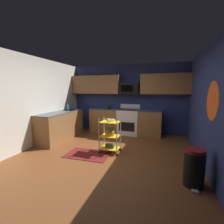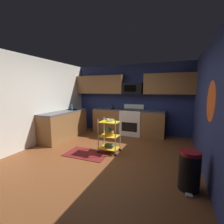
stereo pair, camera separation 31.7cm
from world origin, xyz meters
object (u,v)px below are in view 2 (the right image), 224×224
microwave (133,88)px  trash_can (189,170)px  fruit_bowl (109,120)px  book_stack (109,146)px  oven_range (132,122)px  rolling_cart (109,136)px  mixing_bowl_small (109,130)px  kettle (112,107)px  mixing_bowl_large (109,133)px  dish_soap_bottle (72,107)px

microwave → trash_can: bearing=-59.2°
fruit_bowl → book_stack: (0.00, 0.00, -0.70)m
oven_range → microwave: (-0.00, 0.10, 1.22)m
fruit_bowl → rolling_cart: bearing=104.0°
mixing_bowl_small → kettle: kettle is taller
fruit_bowl → mixing_bowl_large: 0.36m
oven_range → kettle: size_ratio=4.17×
fruit_bowl → microwave: bearing=87.3°
dish_soap_bottle → kettle: bearing=31.1°
rolling_cart → mixing_bowl_small: rolling_cart is taller
microwave → dish_soap_bottle: (-2.07, -0.89, -0.68)m
oven_range → microwave: bearing=90.3°
fruit_bowl → mixing_bowl_large: size_ratio=1.08×
oven_range → kettle: bearing=-179.7°
trash_can → mixing_bowl_large: bearing=152.9°
mixing_bowl_large → trash_can: trash_can is taller
mixing_bowl_small → dish_soap_bottle: size_ratio=0.91×
rolling_cart → kettle: bearing=109.8°
fruit_bowl → dish_soap_bottle: (-1.98, 1.10, 0.14)m
rolling_cart → trash_can: rolling_cart is taller
dish_soap_bottle → oven_range: bearing=20.8°
rolling_cart → oven_range: bearing=87.2°
fruit_bowl → mixing_bowl_small: fruit_bowl is taller
fruit_bowl → trash_can: (1.85, -0.95, -0.55)m
rolling_cart → book_stack: (0.00, 0.00, -0.28)m
mixing_bowl_small → trash_can: trash_can is taller
oven_range → mixing_bowl_large: bearing=-92.9°
fruit_bowl → dish_soap_bottle: dish_soap_bottle is taller
mixing_bowl_small → dish_soap_bottle: dish_soap_bottle is taller
rolling_cart → kettle: (-0.68, 1.88, 0.55)m
dish_soap_bottle → mixing_bowl_small: bearing=-29.6°
trash_can → book_stack: bearing=152.9°
fruit_bowl → mixing_bowl_small: 0.26m
mixing_bowl_large → dish_soap_bottle: bearing=150.9°
kettle → trash_can: (2.53, -2.83, -0.67)m
dish_soap_bottle → trash_can: bearing=-28.2°
book_stack → mixing_bowl_large: bearing=-180.0°
mixing_bowl_small → trash_can: 2.08m
book_stack → dish_soap_bottle: size_ratio=1.20×
dish_soap_bottle → trash_can: dish_soap_bottle is taller
microwave → dish_soap_bottle: microwave is taller
oven_range → kettle: 0.93m
rolling_cart → microwave: bearing=87.3°
oven_range → kettle: kettle is taller
microwave → mixing_bowl_small: (-0.09, -2.02, -1.08)m
mixing_bowl_large → trash_can: 2.09m
mixing_bowl_small → trash_can: bearing=-26.6°
fruit_bowl → book_stack: fruit_bowl is taller
mixing_bowl_large → book_stack: 0.34m
dish_soap_bottle → trash_can: size_ratio=0.30×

